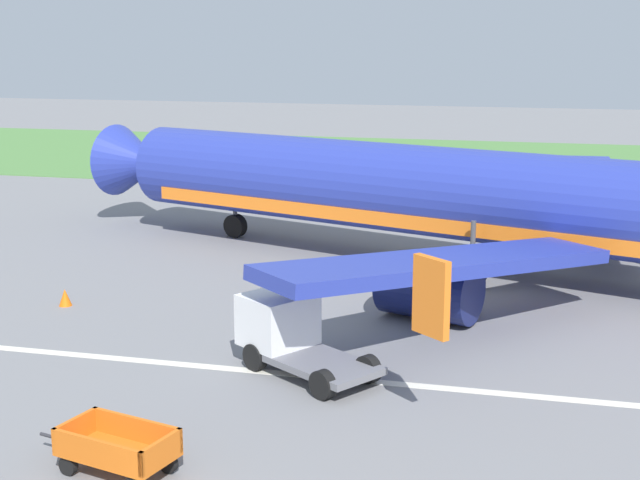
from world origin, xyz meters
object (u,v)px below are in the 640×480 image
baggage_cart_third_in_row (117,448)px  traffic_cone_near_plane (65,297)px  airplane (462,197)px  service_truck_beside_carts (289,331)px

baggage_cart_third_in_row → traffic_cone_near_plane: (-7.55, 11.21, -0.30)m
airplane → service_truck_beside_carts: size_ratio=7.82×
airplane → baggage_cart_third_in_row: size_ratio=10.13×
airplane → traffic_cone_near_plane: bearing=-147.3°
baggage_cart_third_in_row → traffic_cone_near_plane: 13.52m
service_truck_beside_carts → traffic_cone_near_plane: bearing=156.9°
airplane → service_truck_beside_carts: airplane is taller
airplane → traffic_cone_near_plane: airplane is taller
traffic_cone_near_plane → airplane: bearing=32.7°
airplane → traffic_cone_near_plane: 15.87m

